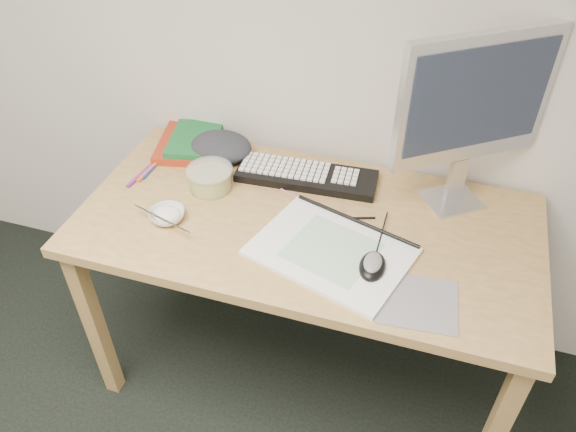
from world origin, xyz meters
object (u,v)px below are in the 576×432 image
monitor (475,104)px  rice_bowl (167,216)px  desk (306,240)px  keyboard (307,176)px  sketchpad (331,251)px

monitor → rice_bowl: 0.95m
desk → rice_bowl: (-0.41, -0.12, 0.10)m
desk → rice_bowl: rice_bowl is taller
keyboard → monitor: monitor is taller
keyboard → rice_bowl: rice_bowl is taller
desk → monitor: bearing=29.4°
sketchpad → monitor: monitor is taller
desk → sketchpad: (0.10, -0.11, 0.09)m
monitor → rice_bowl: size_ratio=5.18×
keyboard → monitor: 0.58m
keyboard → rice_bowl: bearing=-140.3°
rice_bowl → desk: bearing=16.8°
desk → monitor: 0.64m
keyboard → monitor: size_ratio=0.84×
desk → keyboard: size_ratio=3.02×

